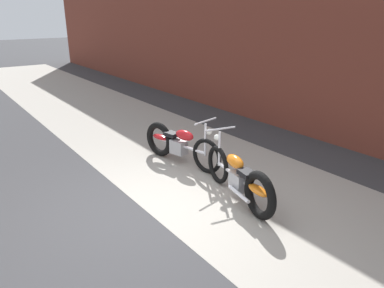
# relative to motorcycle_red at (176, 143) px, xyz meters

# --- Properties ---
(ground_plane) EXTENTS (80.00, 80.00, 0.00)m
(ground_plane) POSITION_rel_motorcycle_red_xyz_m (1.47, -1.47, -0.40)
(ground_plane) COLOR #38383A
(sidewalk_slab) EXTENTS (36.00, 3.50, 0.01)m
(sidewalk_slab) POSITION_rel_motorcycle_red_xyz_m (1.47, 0.28, -0.40)
(sidewalk_slab) COLOR #9E998E
(sidewalk_slab) RESTS_ON ground
(brick_building_wall) EXTENTS (36.00, 0.50, 5.45)m
(brick_building_wall) POSITION_rel_motorcycle_red_xyz_m (1.47, 3.73, 2.32)
(brick_building_wall) COLOR brown
(brick_building_wall) RESTS_ON ground
(motorcycle_red) EXTENTS (1.99, 0.67, 1.03)m
(motorcycle_red) POSITION_rel_motorcycle_red_xyz_m (0.00, 0.00, 0.00)
(motorcycle_red) COLOR black
(motorcycle_red) RESTS_ON ground
(motorcycle_orange) EXTENTS (1.98, 0.72, 1.03)m
(motorcycle_orange) POSITION_rel_motorcycle_red_xyz_m (2.02, -0.11, 0.00)
(motorcycle_orange) COLOR black
(motorcycle_orange) RESTS_ON ground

